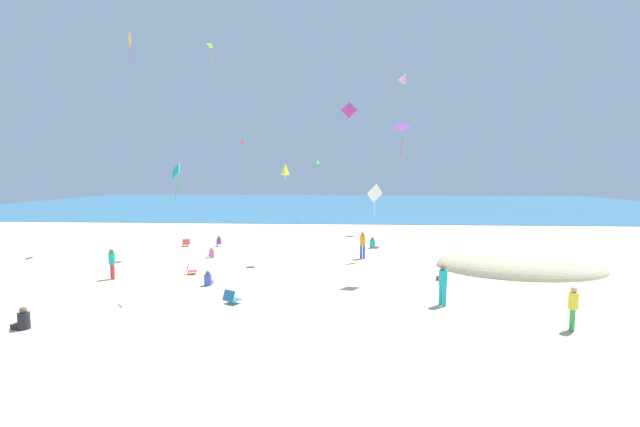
{
  "coord_description": "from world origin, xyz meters",
  "views": [
    {
      "loc": [
        1.32,
        -15.62,
        5.39
      ],
      "look_at": [
        0.0,
        5.86,
        3.3
      ],
      "focal_mm": 22.7,
      "sensor_mm": 36.0,
      "label": 1
    }
  ],
  "objects_px": {
    "person_4": "(573,305)",
    "person_7": "(373,244)",
    "kite_green": "(317,162)",
    "person_6": "(211,254)",
    "kite_white": "(375,194)",
    "person_8": "(208,280)",
    "kite_purple": "(401,126)",
    "person_2": "(219,243)",
    "kite_orange": "(130,40)",
    "kite_pink": "(404,77)",
    "person_0": "(363,243)",
    "person_3": "(112,262)",
    "kite_lime": "(211,45)",
    "beach_chair_near_camera": "(186,243)",
    "kite_yellow": "(285,169)",
    "beach_chair_mid_beach": "(231,298)",
    "cooler_box": "(441,278)",
    "kite_teal": "(176,173)",
    "kite_magenta": "(349,110)",
    "person_1": "(23,321)",
    "beach_chair_far_right": "(190,270)",
    "kite_red": "(242,142)",
    "person_5": "(443,282)"
  },
  "relations": [
    {
      "from": "person_3",
      "to": "person_7",
      "type": "height_order",
      "value": "person_3"
    },
    {
      "from": "person_1",
      "to": "person_7",
      "type": "bearing_deg",
      "value": -121.25
    },
    {
      "from": "person_1",
      "to": "kite_magenta",
      "type": "distance_m",
      "value": 22.19
    },
    {
      "from": "person_7",
      "to": "kite_yellow",
      "type": "relative_size",
      "value": 0.75
    },
    {
      "from": "beach_chair_near_camera",
      "to": "person_7",
      "type": "bearing_deg",
      "value": -118.9
    },
    {
      "from": "person_3",
      "to": "kite_yellow",
      "type": "height_order",
      "value": "kite_yellow"
    },
    {
      "from": "kite_red",
      "to": "kite_orange",
      "type": "bearing_deg",
      "value": -103.0
    },
    {
      "from": "person_8",
      "to": "kite_green",
      "type": "bearing_deg",
      "value": -5.31
    },
    {
      "from": "person_1",
      "to": "person_4",
      "type": "xyz_separation_m",
      "value": [
        19.06,
        1.02,
        0.6
      ]
    },
    {
      "from": "person_8",
      "to": "person_6",
      "type": "bearing_deg",
      "value": 18.63
    },
    {
      "from": "person_0",
      "to": "person_7",
      "type": "bearing_deg",
      "value": 3.5
    },
    {
      "from": "person_0",
      "to": "kite_yellow",
      "type": "height_order",
      "value": "kite_yellow"
    },
    {
      "from": "person_5",
      "to": "beach_chair_far_right",
      "type": "bearing_deg",
      "value": -58.66
    },
    {
      "from": "beach_chair_far_right",
      "to": "person_7",
      "type": "height_order",
      "value": "person_7"
    },
    {
      "from": "kite_pink",
      "to": "kite_lime",
      "type": "distance_m",
      "value": 18.36
    },
    {
      "from": "person_5",
      "to": "kite_pink",
      "type": "bearing_deg",
      "value": -132.22
    },
    {
      "from": "person_7",
      "to": "person_3",
      "type": "bearing_deg",
      "value": -117.61
    },
    {
      "from": "kite_white",
      "to": "kite_magenta",
      "type": "relative_size",
      "value": 1.34
    },
    {
      "from": "beach_chair_mid_beach",
      "to": "kite_green",
      "type": "bearing_deg",
      "value": 27.26
    },
    {
      "from": "person_6",
      "to": "person_7",
      "type": "xyz_separation_m",
      "value": [
        10.7,
        4.09,
        0.04
      ]
    },
    {
      "from": "kite_green",
      "to": "person_8",
      "type": "bearing_deg",
      "value": -96.62
    },
    {
      "from": "beach_chair_mid_beach",
      "to": "cooler_box",
      "type": "bearing_deg",
      "value": -35.45
    },
    {
      "from": "kite_magenta",
      "to": "cooler_box",
      "type": "bearing_deg",
      "value": -62.33
    },
    {
      "from": "kite_white",
      "to": "kite_green",
      "type": "height_order",
      "value": "kite_green"
    },
    {
      "from": "person_1",
      "to": "kite_lime",
      "type": "xyz_separation_m",
      "value": [
        2.12,
        14.71,
        13.77
      ]
    },
    {
      "from": "kite_pink",
      "to": "kite_lime",
      "type": "height_order",
      "value": "kite_pink"
    },
    {
      "from": "person_4",
      "to": "person_7",
      "type": "bearing_deg",
      "value": -51.61
    },
    {
      "from": "cooler_box",
      "to": "kite_red",
      "type": "xyz_separation_m",
      "value": [
        -16.4,
        24.56,
        8.83
      ]
    },
    {
      "from": "person_8",
      "to": "kite_purple",
      "type": "xyz_separation_m",
      "value": [
        9.46,
        2.12,
        7.56
      ]
    },
    {
      "from": "person_6",
      "to": "kite_white",
      "type": "height_order",
      "value": "kite_white"
    },
    {
      "from": "person_4",
      "to": "kite_green",
      "type": "height_order",
      "value": "kite_green"
    },
    {
      "from": "person_7",
      "to": "kite_green",
      "type": "relative_size",
      "value": 0.52
    },
    {
      "from": "beach_chair_mid_beach",
      "to": "kite_purple",
      "type": "bearing_deg",
      "value": -27.09
    },
    {
      "from": "person_4",
      "to": "kite_teal",
      "type": "xyz_separation_m",
      "value": [
        -15.19,
        3.19,
        4.56
      ]
    },
    {
      "from": "beach_chair_mid_beach",
      "to": "person_7",
      "type": "distance_m",
      "value": 14.91
    },
    {
      "from": "beach_chair_far_right",
      "to": "person_7",
      "type": "xyz_separation_m",
      "value": [
        10.41,
        8.42,
        0.04
      ]
    },
    {
      "from": "kite_red",
      "to": "person_2",
      "type": "bearing_deg",
      "value": -82.46
    },
    {
      "from": "kite_lime",
      "to": "kite_red",
      "type": "xyz_separation_m",
      "value": [
        -2.39,
        17.36,
        -5.1
      ]
    },
    {
      "from": "person_2",
      "to": "kite_orange",
      "type": "xyz_separation_m",
      "value": [
        -5.85,
        -0.65,
        14.56
      ]
    },
    {
      "from": "kite_purple",
      "to": "kite_teal",
      "type": "xyz_separation_m",
      "value": [
        -10.17,
        -3.79,
        -2.38
      ]
    },
    {
      "from": "person_7",
      "to": "kite_yellow",
      "type": "height_order",
      "value": "kite_yellow"
    },
    {
      "from": "kite_green",
      "to": "kite_magenta",
      "type": "distance_m",
      "value": 19.1
    },
    {
      "from": "person_0",
      "to": "person_6",
      "type": "xyz_separation_m",
      "value": [
        -9.77,
        -0.28,
        -0.74
      ]
    },
    {
      "from": "beach_chair_far_right",
      "to": "person_4",
      "type": "height_order",
      "value": "person_4"
    },
    {
      "from": "person_0",
      "to": "kite_orange",
      "type": "relative_size",
      "value": 0.83
    },
    {
      "from": "person_2",
      "to": "kite_magenta",
      "type": "bearing_deg",
      "value": 68.48
    },
    {
      "from": "person_7",
      "to": "kite_pink",
      "type": "relative_size",
      "value": 0.44
    },
    {
      "from": "beach_chair_far_right",
      "to": "person_2",
      "type": "bearing_deg",
      "value": 82.4
    },
    {
      "from": "person_6",
      "to": "kite_white",
      "type": "xyz_separation_m",
      "value": [
        10.49,
        0.03,
        3.91
      ]
    },
    {
      "from": "person_0",
      "to": "person_2",
      "type": "bearing_deg",
      "value": 87.29
    }
  ]
}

